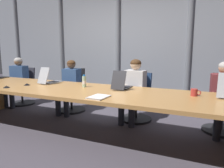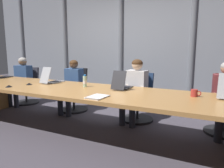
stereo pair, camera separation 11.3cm
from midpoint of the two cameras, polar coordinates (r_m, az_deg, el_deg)
name	(u,v)px [view 2 (the right image)]	position (r m, az deg, el deg)	size (l,w,h in m)	color
ground_plane	(76,131)	(3.69, -8.81, -12.37)	(16.38, 16.38, 0.00)	#47424C
conference_table	(75,96)	(3.51, -9.06, -3.08)	(5.12, 1.19, 0.73)	#B77F42
curtain_backdrop	(124,40)	(5.23, 3.77, 11.68)	(8.19, 0.16, 3.14)	gray
laptop_left_end	(0,75)	(5.25, -27.29, 2.12)	(0.27, 0.51, 0.31)	#2D2D33
laptop_left_mid	(52,80)	(4.13, -15.04, 1.11)	(0.28, 0.46, 0.30)	#A8ADB7
laptop_center	(122,85)	(3.41, 3.70, -0.32)	(0.22, 0.44, 0.30)	#2D2D33
office_chair_left_end	(27,90)	(5.78, -21.23, -1.49)	(0.60, 0.60, 0.89)	#2D2D38
office_chair_left_mid	(75,95)	(4.82, -9.25, -2.91)	(0.60, 0.60, 0.93)	black
office_chair_center	(139,103)	(4.16, 7.91, -4.98)	(0.60, 0.60, 0.91)	navy
person_left_end	(21,78)	(5.64, -22.64, 1.46)	(0.43, 0.57, 1.15)	#335184
person_left_mid	(72,84)	(4.61, -10.02, 0.12)	(0.38, 0.55, 1.13)	#335184
person_center	(135,87)	(3.96, 6.98, -0.81)	(0.42, 0.57, 1.17)	silver
water_bottle_primary	(85,81)	(3.57, -6.37, 0.70)	(0.07, 0.07, 0.21)	#ADD1B2
coffee_mug_near	(194,93)	(3.08, 22.22, -2.25)	(0.13, 0.09, 0.10)	#B2332D
conference_mic_left_side	(9,86)	(3.93, -25.18, -0.50)	(0.11, 0.11, 0.04)	black
conference_mic_middle	(29,84)	(4.04, -20.57, 0.06)	(0.11, 0.11, 0.04)	black
spiral_notepad	(97,97)	(2.81, -2.81, -3.47)	(0.24, 0.32, 0.03)	silver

